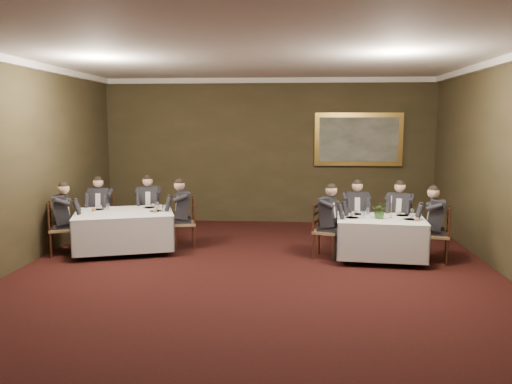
# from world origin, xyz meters

# --- Properties ---
(ground) EXTENTS (10.00, 10.00, 0.00)m
(ground) POSITION_xyz_m (0.00, 0.00, 0.00)
(ground) COLOR black
(ground) RESTS_ON ground
(ceiling) EXTENTS (8.00, 10.00, 0.10)m
(ceiling) POSITION_xyz_m (0.00, 0.00, 3.50)
(ceiling) COLOR silver
(ceiling) RESTS_ON back_wall
(back_wall) EXTENTS (8.00, 0.10, 3.50)m
(back_wall) POSITION_xyz_m (0.00, 5.00, 1.75)
(back_wall) COLOR #302D18
(back_wall) RESTS_ON ground
(front_wall) EXTENTS (8.00, 0.10, 3.50)m
(front_wall) POSITION_xyz_m (0.00, -5.00, 1.75)
(front_wall) COLOR #302D18
(front_wall) RESTS_ON ground
(crown_molding) EXTENTS (8.00, 10.00, 0.12)m
(crown_molding) POSITION_xyz_m (0.00, 0.00, 3.44)
(crown_molding) COLOR white
(crown_molding) RESTS_ON back_wall
(table_main) EXTENTS (1.64, 1.31, 0.67)m
(table_main) POSITION_xyz_m (2.16, 1.65, 0.45)
(table_main) COLOR black
(table_main) RESTS_ON ground
(table_second) EXTENTS (2.15, 1.86, 0.67)m
(table_second) POSITION_xyz_m (-2.60, 1.93, 0.45)
(table_second) COLOR black
(table_second) RESTS_ON ground
(chair_main_backleft) EXTENTS (0.46, 0.44, 1.00)m
(chair_main_backleft) POSITION_xyz_m (1.83, 2.48, 0.28)
(chair_main_backleft) COLOR olive
(chair_main_backleft) RESTS_ON ground
(diner_main_backleft) EXTENTS (0.44, 0.50, 1.35)m
(diner_main_backleft) POSITION_xyz_m (1.83, 2.46, 0.51)
(diner_main_backleft) COLOR black
(diner_main_backleft) RESTS_ON chair_main_backleft
(chair_main_backright) EXTENTS (0.55, 0.54, 1.00)m
(chair_main_backright) POSITION_xyz_m (2.65, 2.40, 0.28)
(chair_main_backright) COLOR olive
(chair_main_backright) RESTS_ON ground
(diner_main_backright) EXTENTS (0.54, 0.59, 1.35)m
(diner_main_backright) POSITION_xyz_m (2.64, 2.39, 0.51)
(diner_main_backright) COLOR black
(diner_main_backright) RESTS_ON chair_main_backright
(chair_main_endleft) EXTENTS (0.53, 0.55, 1.00)m
(chair_main_endleft) POSITION_xyz_m (1.20, 1.75, 0.28)
(chair_main_endleft) COLOR olive
(chair_main_endleft) RESTS_ON ground
(diner_main_endleft) EXTENTS (0.58, 0.53, 1.35)m
(diner_main_endleft) POSITION_xyz_m (1.21, 1.74, 0.51)
(diner_main_endleft) COLOR black
(diner_main_endleft) RESTS_ON chair_main_endleft
(chair_main_endright) EXTENTS (0.51, 0.53, 1.00)m
(chair_main_endright) POSITION_xyz_m (3.13, 1.56, 0.28)
(chair_main_endright) COLOR olive
(chair_main_endright) RESTS_ON ground
(diner_main_endright) EXTENTS (0.56, 0.50, 1.35)m
(diner_main_endright) POSITION_xyz_m (3.12, 1.56, 0.51)
(diner_main_endright) COLOR black
(diner_main_endright) RESTS_ON chair_main_endright
(chair_sec_backleft) EXTENTS (0.47, 0.45, 1.00)m
(chair_sec_backleft) POSITION_xyz_m (-3.34, 2.67, 0.28)
(chair_sec_backleft) COLOR olive
(chair_sec_backleft) RESTS_ON ground
(diner_sec_backleft) EXTENTS (0.44, 0.51, 1.35)m
(diner_sec_backleft) POSITION_xyz_m (-3.34, 2.66, 0.51)
(diner_sec_backleft) COLOR black
(diner_sec_backleft) RESTS_ON chair_sec_backleft
(chair_sec_backright) EXTENTS (0.51, 0.49, 1.00)m
(chair_sec_backright) POSITION_xyz_m (-2.42, 2.97, 0.28)
(chair_sec_backright) COLOR olive
(chair_sec_backright) RESTS_ON ground
(diner_sec_backright) EXTENTS (0.48, 0.54, 1.35)m
(diner_sec_backright) POSITION_xyz_m (-2.41, 2.96, 0.51)
(diner_sec_backright) COLOR black
(diner_sec_backright) RESTS_ON chair_sec_backright
(chair_sec_endright) EXTENTS (0.51, 0.53, 1.00)m
(chair_sec_endright) POSITION_xyz_m (-1.50, 2.28, 0.28)
(chair_sec_endright) COLOR olive
(chair_sec_endright) RESTS_ON ground
(diner_sec_endright) EXTENTS (0.56, 0.50, 1.35)m
(diner_sec_endright) POSITION_xyz_m (-1.52, 2.28, 0.51)
(diner_sec_endright) COLOR black
(diner_sec_endright) RESTS_ON chair_sec_endright
(chair_sec_endleft) EXTENTS (0.56, 0.57, 1.00)m
(chair_sec_endleft) POSITION_xyz_m (-3.69, 1.58, 0.28)
(chair_sec_endleft) COLOR olive
(chair_sec_endleft) RESTS_ON ground
(diner_sec_endleft) EXTENTS (0.60, 0.56, 1.35)m
(diner_sec_endleft) POSITION_xyz_m (-3.68, 1.59, 0.51)
(diner_sec_endleft) COLOR black
(diner_sec_endleft) RESTS_ON chair_sec_endleft
(centerpiece) EXTENTS (0.32, 0.29, 0.31)m
(centerpiece) POSITION_xyz_m (2.14, 1.60, 0.92)
(centerpiece) COLOR #2D5926
(centerpiece) RESTS_ON table_main
(candlestick) EXTENTS (0.06, 0.06, 0.41)m
(candlestick) POSITION_xyz_m (2.34, 1.68, 0.91)
(candlestick) COLOR gold
(candlestick) RESTS_ON table_main
(place_setting_table_main) EXTENTS (0.33, 0.31, 0.14)m
(place_setting_table_main) POSITION_xyz_m (1.84, 2.04, 0.80)
(place_setting_table_main) COLOR white
(place_setting_table_main) RESTS_ON table_main
(place_setting_table_second) EXTENTS (0.33, 0.31, 0.14)m
(place_setting_table_second) POSITION_xyz_m (-3.13, 2.18, 0.80)
(place_setting_table_second) COLOR white
(place_setting_table_second) RESTS_ON table_second
(painting) EXTENTS (2.09, 0.09, 1.27)m
(painting) POSITION_xyz_m (2.16, 4.94, 2.04)
(painting) COLOR #E2AC52
(painting) RESTS_ON back_wall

